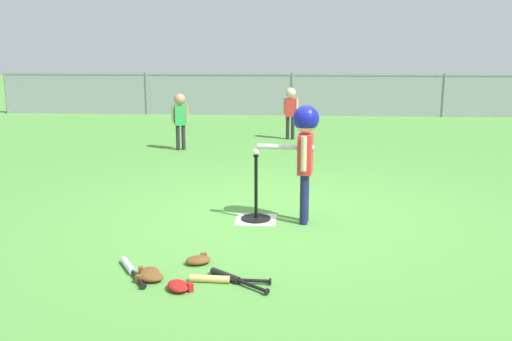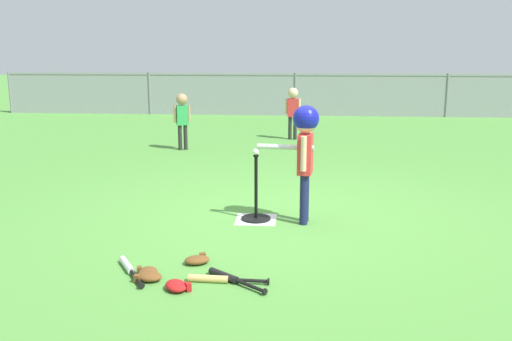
% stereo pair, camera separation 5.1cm
% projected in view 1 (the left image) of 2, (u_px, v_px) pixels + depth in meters
% --- Properties ---
extents(ground_plane, '(60.00, 60.00, 0.00)m').
position_uv_depth(ground_plane, '(281.00, 217.00, 6.29)').
color(ground_plane, '#51933D').
extents(home_plate, '(0.44, 0.44, 0.01)m').
position_uv_depth(home_plate, '(256.00, 219.00, 6.20)').
color(home_plate, white).
rests_on(home_plate, ground_plane).
extents(batting_tee, '(0.32, 0.32, 0.72)m').
position_uv_depth(batting_tee, '(256.00, 209.00, 6.17)').
color(batting_tee, black).
rests_on(batting_tee, ground_plane).
extents(baseball_on_tee, '(0.07, 0.07, 0.07)m').
position_uv_depth(baseball_on_tee, '(256.00, 152.00, 6.04)').
color(baseball_on_tee, white).
rests_on(baseball_on_tee, batting_tee).
extents(batter_child, '(0.65, 0.36, 1.26)m').
position_uv_depth(batter_child, '(305.00, 140.00, 5.91)').
color(batter_child, '#191E4C').
rests_on(batter_child, ground_plane).
extents(fielder_deep_center, '(0.31, 0.21, 1.04)m').
position_uv_depth(fielder_deep_center, '(290.00, 106.00, 11.37)').
color(fielder_deep_center, '#262626').
rests_on(fielder_deep_center, ground_plane).
extents(fielder_near_left, '(0.29, 0.20, 1.02)m').
position_uv_depth(fielder_near_left, '(180.00, 114.00, 10.21)').
color(fielder_near_left, '#262626').
rests_on(fielder_near_left, ground_plane).
extents(spare_bat_silver, '(0.38, 0.58, 0.06)m').
position_uv_depth(spare_bat_silver, '(130.00, 268.00, 4.77)').
color(spare_bat_silver, silver).
rests_on(spare_bat_silver, ground_plane).
extents(spare_bat_wood, '(0.66, 0.08, 0.06)m').
position_uv_depth(spare_bat_wood, '(218.00, 279.00, 4.54)').
color(spare_bat_wood, '#DBB266').
rests_on(spare_bat_wood, ground_plane).
extents(spare_bat_black, '(0.51, 0.42, 0.06)m').
position_uv_depth(spare_bat_black, '(231.00, 278.00, 4.57)').
color(spare_bat_black, black).
rests_on(spare_bat_black, ground_plane).
extents(glove_by_plate, '(0.26, 0.27, 0.07)m').
position_uv_depth(glove_by_plate, '(179.00, 286.00, 4.40)').
color(glove_by_plate, '#B21919').
rests_on(glove_by_plate, ground_plane).
extents(glove_near_bats, '(0.25, 0.21, 0.07)m').
position_uv_depth(glove_near_bats, '(150.00, 277.00, 4.58)').
color(glove_near_bats, brown).
rests_on(glove_near_bats, ground_plane).
extents(glove_tossed_aside, '(0.22, 0.25, 0.07)m').
position_uv_depth(glove_tossed_aside, '(149.00, 273.00, 4.66)').
color(glove_tossed_aside, brown).
rests_on(glove_tossed_aside, ground_plane).
extents(glove_outfield_drop, '(0.26, 0.24, 0.07)m').
position_uv_depth(glove_outfield_drop, '(198.00, 260.00, 4.94)').
color(glove_outfield_drop, brown).
rests_on(glove_outfield_drop, ground_plane).
extents(outfield_fence, '(16.06, 0.06, 1.15)m').
position_uv_depth(outfield_fence, '(292.00, 93.00, 15.29)').
color(outfield_fence, slate).
rests_on(outfield_fence, ground_plane).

